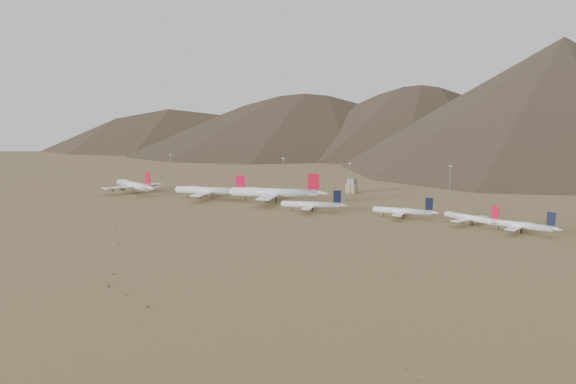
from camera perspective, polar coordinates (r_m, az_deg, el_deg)
The scene contains 15 objects.
ground at distance 388.03m, azimuth -5.17°, elevation -1.88°, with size 3000.00×3000.00×0.00m, color olive.
mountain_ridge at distance 1230.17m, azimuth 21.30°, elevation 11.33°, with size 4400.00×1000.00×300.00m.
widebody_west at distance 486.89m, azimuth -15.39°, elevation 0.67°, with size 63.83×50.70×19.61m.
widebody_centre at distance 440.81m, azimuth -7.88°, elevation 0.14°, with size 63.61×50.32×19.39m.
widebody_east at distance 417.33m, azimuth -1.34°, elevation -0.06°, with size 73.48×58.58×22.76m.
narrowbody_a at distance 380.14m, azimuth 2.54°, elevation -1.30°, with size 44.34×33.07×15.22m.
narrowbody_b at distance 364.24m, azimuth 11.75°, elevation -1.93°, with size 42.56×30.93×14.10m.
narrowbody_c at distance 350.90m, azimuth 18.23°, elevation -2.56°, with size 39.15×29.41×13.66m.
narrowbody_d at distance 338.12m, azimuth 22.70°, elevation -3.16°, with size 41.25×30.05×13.69m.
control_tower at distance 474.07m, azimuth 6.50°, elevation 0.54°, with size 8.00×8.00×12.00m.
mast_far_west at distance 584.02m, azimuth -11.83°, elevation 2.69°, with size 2.00×0.60×25.70m.
mast_west at distance 519.50m, azimuth -0.50°, elevation 2.22°, with size 2.00×0.60×25.70m.
mast_centre at distance 468.38m, azimuth 6.29°, elevation 1.55°, with size 2.00×0.60×25.70m.
mast_east at distance 460.68m, azimuth 16.12°, elevation 1.18°, with size 2.00×0.60×25.70m.
desert_scrub at distance 324.75m, azimuth -20.12°, elevation -4.21°, with size 436.23×181.78×0.96m.
Camera 1 is at (229.88, -305.57, 65.93)m, focal length 35.00 mm.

